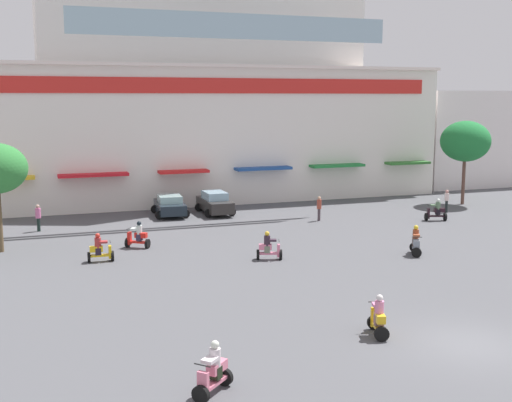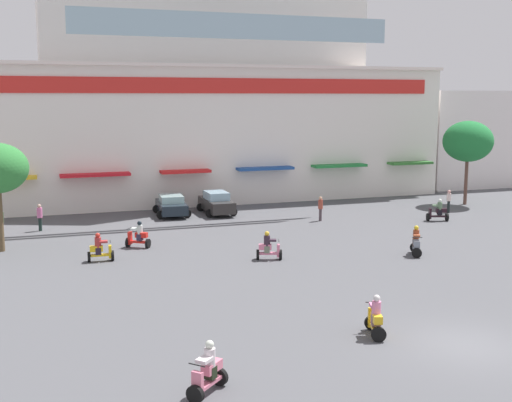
% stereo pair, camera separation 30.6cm
% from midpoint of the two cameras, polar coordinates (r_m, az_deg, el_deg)
% --- Properties ---
extents(ground_plane, '(128.00, 128.00, 0.00)m').
position_cam_midpoint_polar(ground_plane, '(34.24, 4.59, -4.88)').
color(ground_plane, '#4F5054').
extents(colonial_building, '(38.19, 15.55, 21.49)m').
position_cam_midpoint_polar(colonial_building, '(54.72, -5.15, 10.29)').
color(colonial_building, white).
rests_on(colonial_building, ground).
extents(flank_building_right, '(13.15, 8.33, 8.80)m').
position_cam_midpoint_polar(flank_building_right, '(66.13, 17.98, 5.32)').
color(flank_building_right, silver).
rests_on(flank_building_right, ground).
extents(plaza_tree_1, '(3.77, 3.83, 6.46)m').
position_cam_midpoint_polar(plaza_tree_1, '(52.61, 17.71, 5.00)').
color(plaza_tree_1, brown).
rests_on(plaza_tree_1, ground).
extents(parked_car_0, '(2.56, 4.06, 1.45)m').
position_cam_midpoint_polar(parked_car_0, '(46.03, -7.75, -0.38)').
color(parked_car_0, '#1B252D').
rests_on(parked_car_0, ground).
extents(parked_car_1, '(2.27, 4.26, 1.59)m').
position_cam_midpoint_polar(parked_car_1, '(46.45, -3.81, -0.16)').
color(parked_car_1, '#2D2A28').
rests_on(parked_car_1, ground).
extents(scooter_rider_0, '(0.88, 1.40, 1.52)m').
position_cam_midpoint_polar(scooter_rider_0, '(23.40, 10.29, -10.06)').
color(scooter_rider_0, black).
rests_on(scooter_rider_0, ground).
extents(scooter_rider_1, '(1.51, 0.97, 1.50)m').
position_cam_midpoint_polar(scooter_rider_1, '(45.42, 15.32, -0.89)').
color(scooter_rider_1, black).
rests_on(scooter_rider_1, ground).
extents(scooter_rider_2, '(1.11, 1.47, 1.57)m').
position_cam_midpoint_polar(scooter_rider_2, '(35.41, 13.57, -3.56)').
color(scooter_rider_2, black).
rests_on(scooter_rider_2, ground).
extents(scooter_rider_3, '(1.40, 1.35, 1.54)m').
position_cam_midpoint_polar(scooter_rider_3, '(18.86, -4.24, -14.74)').
color(scooter_rider_3, black).
rests_on(scooter_rider_3, ground).
extents(scooter_rider_4, '(1.34, 0.62, 1.47)m').
position_cam_midpoint_polar(scooter_rider_4, '(33.96, -13.75, -4.18)').
color(scooter_rider_4, black).
rests_on(scooter_rider_4, ground).
extents(scooter_rider_6, '(1.40, 1.17, 1.50)m').
position_cam_midpoint_polar(scooter_rider_6, '(36.58, -10.56, -3.09)').
color(scooter_rider_6, black).
rests_on(scooter_rider_6, ground).
extents(scooter_rider_7, '(1.41, 0.92, 1.48)m').
position_cam_midpoint_polar(scooter_rider_7, '(33.43, 0.87, -4.13)').
color(scooter_rider_7, black).
rests_on(scooter_rider_7, ground).
extents(pedestrian_0, '(0.43, 0.43, 1.66)m').
position_cam_midpoint_polar(pedestrian_0, '(48.73, 16.19, 0.14)').
color(pedestrian_0, black).
rests_on(pedestrian_0, ground).
extents(pedestrian_1, '(0.44, 0.44, 1.66)m').
position_cam_midpoint_polar(pedestrian_1, '(43.92, 5.35, -0.50)').
color(pedestrian_1, '#463A40').
rests_on(pedestrian_1, ground).
extents(pedestrian_2, '(0.42, 0.42, 1.75)m').
position_cam_midpoint_polar(pedestrian_2, '(41.19, -21.74, -1.69)').
color(pedestrian_2, '#464C3B').
rests_on(pedestrian_2, ground).
extents(pedestrian_3, '(0.45, 0.45, 1.69)m').
position_cam_midpoint_polar(pedestrian_3, '(42.54, -18.73, -1.24)').
color(pedestrian_3, '#1A2A25').
rests_on(pedestrian_3, ground).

